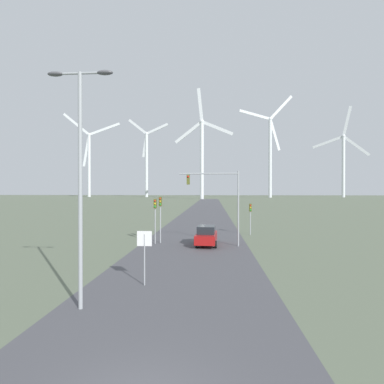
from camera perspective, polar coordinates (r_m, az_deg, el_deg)
The scene contains 13 objects.
road_surface at distance 54.86m, azimuth 2.08°, elevation -4.99°, with size 10.00×240.00×0.01m.
streetlamp at distance 13.75m, azimuth -20.51°, elevation 5.55°, with size 2.89×0.32×10.21m.
stop_sign_near at distance 16.47m, azimuth -9.04°, elevation -10.36°, with size 0.81×0.07×2.91m.
traffic_light_post_near_left at distance 29.10m, azimuth -6.04°, elevation -3.28°, with size 0.28×0.34×4.47m.
traffic_light_post_near_right at distance 34.82m, azimuth 11.06°, elevation -3.74°, with size 0.28×0.34×3.57m.
traffic_light_post_mid_left at distance 28.74m, azimuth -7.04°, elevation -3.61°, with size 0.28×0.34×4.27m.
traffic_light_mast_overhead at distance 27.37m, azimuth 5.06°, elevation -0.03°, with size 5.44×0.35×6.87m.
car_approaching at distance 27.88m, azimuth 2.75°, elevation -8.29°, with size 2.05×4.21×1.83m.
wind_turbine_far_left at distance 242.60m, azimuth -18.99°, elevation 6.22°, with size 42.69×5.14×63.81m.
wind_turbine_left at distance 227.98m, azimuth -8.64°, elevation 6.32°, with size 30.95×4.29×59.06m.
wind_turbine_center at distance 174.88m, azimuth 1.90°, elevation 7.79°, with size 34.18×5.94×64.30m.
wind_turbine_right at distance 215.54m, azimuth 14.67°, elevation 7.84°, with size 37.52×7.86×71.28m.
wind_turbine_far_right at distance 240.72m, azimuth 26.89°, elevation 5.64°, with size 34.40×15.39×64.84m.
Camera 1 is at (1.79, -6.60, 5.10)m, focal length 28.00 mm.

